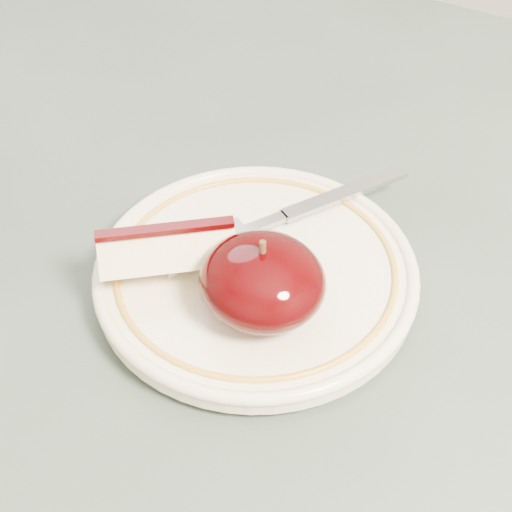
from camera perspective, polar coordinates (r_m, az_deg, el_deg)
The scene contains 5 objects.
table at distance 0.57m, azimuth -1.27°, elevation -5.80°, with size 0.90×0.90×0.75m.
plate at distance 0.47m, azimuth 0.00°, elevation -1.22°, with size 0.21×0.21×0.02m.
apple_half at distance 0.43m, azimuth 0.51°, elevation -1.99°, with size 0.08×0.07×0.06m.
apple_wedge at distance 0.45m, azimuth -7.07°, elevation 0.32°, with size 0.09×0.08×0.04m.
fork at distance 0.50m, azimuth 2.11°, elevation 3.13°, with size 0.11×0.18×0.00m.
Camera 1 is at (0.20, -0.30, 1.10)m, focal length 50.00 mm.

